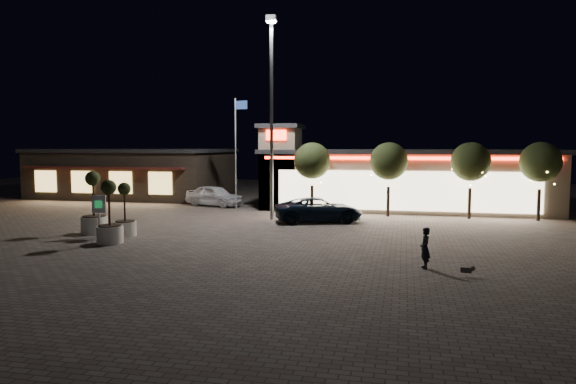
% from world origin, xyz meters
% --- Properties ---
extents(ground, '(90.00, 90.00, 0.00)m').
position_xyz_m(ground, '(0.00, 0.00, 0.00)').
color(ground, '#655A52').
rests_on(ground, ground).
extents(retail_building, '(20.40, 8.40, 6.10)m').
position_xyz_m(retail_building, '(9.51, 15.82, 2.21)').
color(retail_building, gray).
rests_on(retail_building, ground).
extents(restaurant_building, '(16.40, 11.00, 4.30)m').
position_xyz_m(restaurant_building, '(-14.00, 19.97, 2.16)').
color(restaurant_building, '#382D23').
rests_on(restaurant_building, ground).
extents(floodlight_pole, '(0.60, 0.40, 12.38)m').
position_xyz_m(floodlight_pole, '(2.00, 8.00, 7.02)').
color(floodlight_pole, gray).
rests_on(floodlight_pole, ground).
extents(flagpole, '(0.95, 0.10, 8.00)m').
position_xyz_m(flagpole, '(-1.90, 13.00, 4.74)').
color(flagpole, white).
rests_on(flagpole, ground).
extents(string_tree_a, '(2.42, 2.42, 4.79)m').
position_xyz_m(string_tree_a, '(4.00, 11.00, 3.56)').
color(string_tree_a, '#332319').
rests_on(string_tree_a, ground).
extents(string_tree_b, '(2.42, 2.42, 4.79)m').
position_xyz_m(string_tree_b, '(9.00, 11.00, 3.56)').
color(string_tree_b, '#332319').
rests_on(string_tree_b, ground).
extents(string_tree_c, '(2.42, 2.42, 4.79)m').
position_xyz_m(string_tree_c, '(14.00, 11.00, 3.56)').
color(string_tree_c, '#332319').
rests_on(string_tree_c, ground).
extents(string_tree_d, '(2.42, 2.42, 4.79)m').
position_xyz_m(string_tree_d, '(18.00, 11.00, 3.56)').
color(string_tree_d, '#332319').
rests_on(string_tree_d, ground).
extents(pickup_truck, '(5.77, 4.10, 1.46)m').
position_xyz_m(pickup_truck, '(5.02, 7.59, 0.73)').
color(pickup_truck, black).
rests_on(pickup_truck, ground).
extents(white_sedan, '(5.00, 3.26, 1.58)m').
position_xyz_m(white_sedan, '(-4.06, 14.00, 0.79)').
color(white_sedan, white).
rests_on(white_sedan, ground).
extents(pedestrian, '(0.49, 0.63, 1.53)m').
position_xyz_m(pedestrian, '(10.77, -3.27, 0.77)').
color(pedestrian, black).
rests_on(pedestrian, ground).
extents(dog, '(0.49, 0.23, 0.26)m').
position_xyz_m(dog, '(12.20, -4.18, 0.26)').
color(dog, '#59514C').
rests_on(dog, ground).
extents(planter_left, '(1.32, 1.32, 3.25)m').
position_xyz_m(planter_left, '(-5.69, 0.91, 1.00)').
color(planter_left, silver).
rests_on(planter_left, ground).
extents(planter_mid, '(1.21, 1.21, 2.97)m').
position_xyz_m(planter_mid, '(-3.39, -1.33, 0.92)').
color(planter_mid, silver).
rests_on(planter_mid, ground).
extents(planter_right, '(1.11, 1.11, 2.72)m').
position_xyz_m(planter_right, '(-3.71, 0.57, 0.84)').
color(planter_right, silver).
rests_on(planter_right, ground).
extents(valet_sign, '(0.69, 0.22, 2.10)m').
position_xyz_m(valet_sign, '(-4.82, 0.04, 1.47)').
color(valet_sign, gray).
rests_on(valet_sign, ground).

